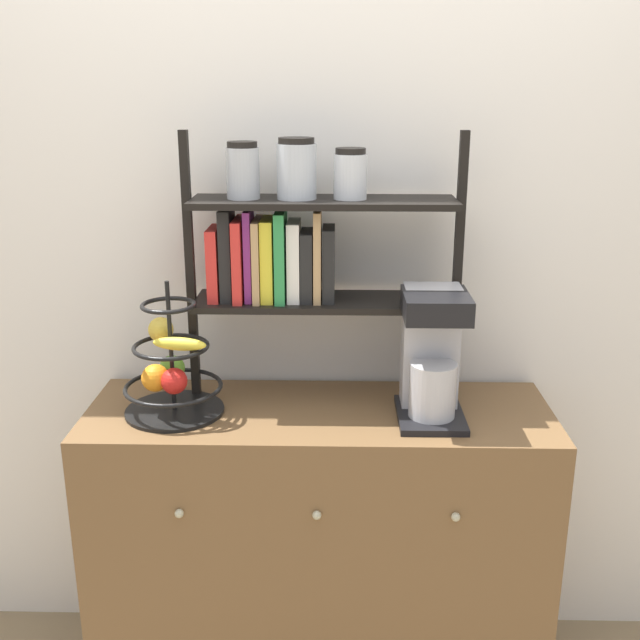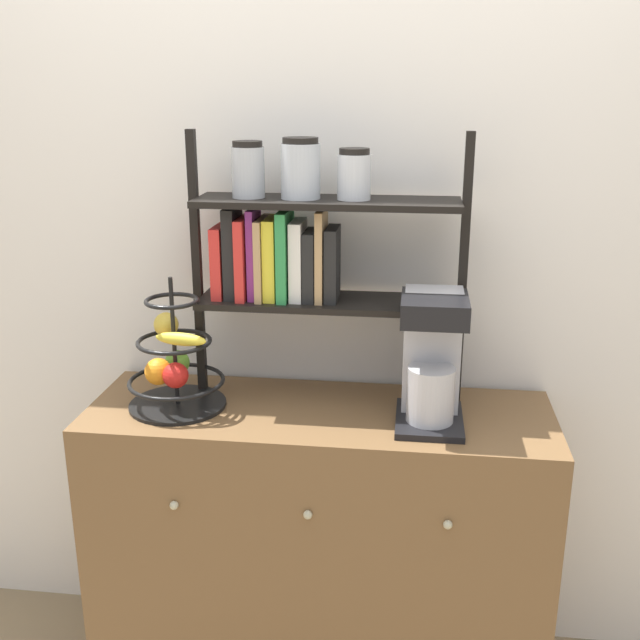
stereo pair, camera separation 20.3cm
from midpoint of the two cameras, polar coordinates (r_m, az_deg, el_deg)
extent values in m
cube|color=silver|center=(2.25, -2.51, 5.45)|extent=(7.00, 0.05, 2.60)
cube|color=brown|center=(2.34, -2.67, -16.93)|extent=(1.31, 0.44, 0.89)
sphere|color=#B2AD8C|center=(2.07, -13.55, -14.22)|extent=(0.02, 0.02, 0.02)
sphere|color=#B2AD8C|center=(2.01, -3.22, -14.71)|extent=(0.02, 0.02, 0.02)
sphere|color=#B2AD8C|center=(2.02, 7.41, -14.74)|extent=(0.02, 0.02, 0.02)
cube|color=black|center=(2.08, 5.63, -7.27)|extent=(0.18, 0.24, 0.02)
cube|color=#B7B7BC|center=(2.07, 5.64, -2.00)|extent=(0.15, 0.09, 0.34)
cylinder|color=#B7B7BC|center=(2.02, 5.74, -5.36)|extent=(0.13, 0.13, 0.15)
cube|color=black|center=(1.96, 5.92, 1.07)|extent=(0.17, 0.19, 0.06)
cylinder|color=black|center=(2.16, -13.67, -6.77)|extent=(0.28, 0.28, 0.01)
cylinder|color=black|center=(2.10, -14.04, -2.04)|extent=(0.01, 0.01, 0.37)
torus|color=black|center=(2.14, -13.81, -5.02)|extent=(0.27, 0.27, 0.01)
torus|color=black|center=(2.10, -14.04, -2.04)|extent=(0.21, 0.21, 0.01)
torus|color=black|center=(2.06, -14.28, 1.06)|extent=(0.15, 0.15, 0.01)
sphere|color=red|center=(2.08, -13.83, -4.59)|extent=(0.07, 0.07, 0.07)
sphere|color=#6BAD33|center=(2.17, -13.85, -3.61)|extent=(0.07, 0.07, 0.07)
sphere|color=orange|center=(2.11, -15.16, -4.33)|extent=(0.08, 0.08, 0.08)
ellipsoid|color=yellow|center=(2.04, -13.48, -1.83)|extent=(0.15, 0.06, 0.04)
sphere|color=gold|center=(2.13, -14.72, -0.76)|extent=(0.07, 0.07, 0.07)
cube|color=black|center=(2.15, -12.55, 3.73)|extent=(0.02, 0.02, 0.76)
cube|color=black|center=(2.10, 7.73, 3.68)|extent=(0.02, 0.02, 0.76)
cube|color=black|center=(2.11, -2.49, 1.35)|extent=(0.72, 0.20, 0.02)
cube|color=black|center=(2.05, -2.60, 8.94)|extent=(0.72, 0.20, 0.02)
cube|color=red|center=(2.13, -10.74, 4.22)|extent=(0.03, 0.13, 0.20)
cube|color=black|center=(2.11, -9.82, 4.92)|extent=(0.03, 0.13, 0.25)
cube|color=red|center=(2.11, -8.91, 4.57)|extent=(0.03, 0.16, 0.23)
cube|color=#8C338C|center=(2.10, -8.17, 4.91)|extent=(0.02, 0.13, 0.25)
cube|color=tan|center=(2.10, -7.52, 4.57)|extent=(0.02, 0.16, 0.23)
cube|color=yellow|center=(2.10, -6.75, 4.59)|extent=(0.03, 0.14, 0.23)
cube|color=#2D8C47|center=(2.09, -5.78, 4.89)|extent=(0.03, 0.16, 0.25)
cube|color=white|center=(2.09, -4.77, 4.51)|extent=(0.03, 0.13, 0.22)
cube|color=black|center=(2.09, -3.79, 4.14)|extent=(0.03, 0.13, 0.19)
cube|color=tan|center=(2.08, -2.98, 4.93)|extent=(0.02, 0.14, 0.25)
cube|color=black|center=(2.08, -2.13, 4.28)|extent=(0.03, 0.13, 0.20)
cylinder|color=#ADB2B7|center=(2.07, -8.75, 10.97)|extent=(0.09, 0.09, 0.14)
cylinder|color=black|center=(2.06, -8.84, 13.07)|extent=(0.08, 0.08, 0.02)
cylinder|color=silver|center=(2.05, -4.69, 11.20)|extent=(0.11, 0.11, 0.15)
cylinder|color=black|center=(2.04, -4.74, 13.46)|extent=(0.10, 0.10, 0.02)
cylinder|color=silver|center=(2.04, -0.56, 10.85)|extent=(0.09, 0.09, 0.12)
cylinder|color=black|center=(2.03, -0.57, 12.74)|extent=(0.08, 0.08, 0.02)
camera|label=1|loc=(0.10, -92.86, -0.90)|focal=42.00mm
camera|label=2|loc=(0.10, 87.14, 0.90)|focal=42.00mm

